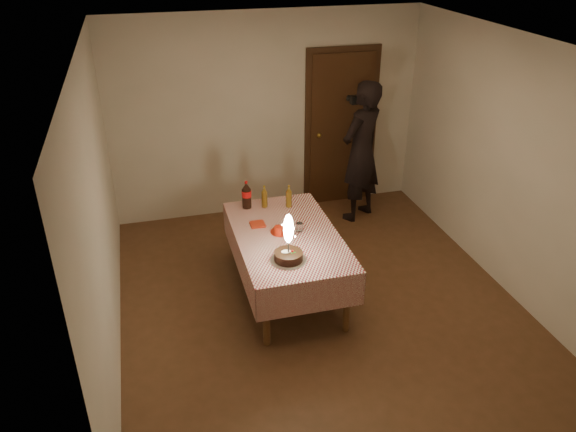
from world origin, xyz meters
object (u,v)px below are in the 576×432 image
at_px(dining_table, 287,242).
at_px(birthday_cake, 288,249).
at_px(red_plate, 281,231).
at_px(amber_bottle_left, 264,197).
at_px(photographer, 361,152).
at_px(red_cup, 278,231).
at_px(cola_bottle, 247,195).
at_px(clear_cup, 299,227).
at_px(amber_bottle_right, 289,197).

xyz_separation_m(dining_table, birthday_cake, (-0.11, -0.48, 0.22)).
distance_m(red_plate, amber_bottle_left, 0.60).
relative_size(amber_bottle_left, photographer, 0.14).
height_order(red_cup, cola_bottle, cola_bottle).
xyz_separation_m(amber_bottle_left, photographer, (1.44, 0.80, 0.08)).
distance_m(cola_bottle, amber_bottle_left, 0.20).
bearing_deg(red_plate, cola_bottle, 110.01).
relative_size(clear_cup, amber_bottle_right, 0.35).
bearing_deg(amber_bottle_left, amber_bottle_right, -13.93).
bearing_deg(dining_table, amber_bottle_left, 96.93).
bearing_deg(photographer, clear_cup, -130.65).
height_order(dining_table, amber_bottle_right, amber_bottle_right).
relative_size(birthday_cake, clear_cup, 5.34).
xyz_separation_m(dining_table, photographer, (1.37, 1.45, 0.29)).
bearing_deg(red_plate, red_cup, -127.81).
relative_size(dining_table, red_cup, 17.20).
bearing_deg(birthday_cake, amber_bottle_right, 74.66).
relative_size(red_plate, cola_bottle, 0.69).
distance_m(dining_table, clear_cup, 0.20).
bearing_deg(photographer, birthday_cake, -127.42).
relative_size(dining_table, red_plate, 7.82).
xyz_separation_m(red_plate, amber_bottle_right, (0.22, 0.53, 0.11)).
bearing_deg(red_cup, red_plate, 52.19).
bearing_deg(red_plate, amber_bottle_left, 93.36).
distance_m(birthday_cake, amber_bottle_left, 1.13).
bearing_deg(amber_bottle_right, dining_table, -107.18).
distance_m(birthday_cake, amber_bottle_right, 1.10).
xyz_separation_m(dining_table, amber_bottle_right, (0.18, 0.58, 0.22)).
distance_m(red_plate, red_cup, 0.09).
height_order(amber_bottle_left, photographer, photographer).
distance_m(red_plate, clear_cup, 0.19).
height_order(dining_table, birthday_cake, birthday_cake).
xyz_separation_m(dining_table, red_cup, (-0.09, 0.00, 0.15)).
relative_size(birthday_cake, red_plate, 2.19).
bearing_deg(red_cup, clear_cup, 5.86).
height_order(cola_bottle, amber_bottle_left, cola_bottle).
relative_size(dining_table, photographer, 0.94).
bearing_deg(photographer, amber_bottle_right, -143.77).
relative_size(red_cup, amber_bottle_left, 0.39).
bearing_deg(photographer, cola_bottle, -154.74).
xyz_separation_m(red_plate, amber_bottle_left, (-0.03, 0.59, 0.11)).
distance_m(red_plate, photographer, 1.99).
bearing_deg(red_plate, amber_bottle_right, 66.82).
bearing_deg(red_cup, amber_bottle_right, 65.17).
bearing_deg(clear_cup, amber_bottle_right, 85.85).
xyz_separation_m(clear_cup, amber_bottle_left, (-0.22, 0.62, 0.07)).
xyz_separation_m(dining_table, amber_bottle_left, (-0.08, 0.65, 0.22)).
xyz_separation_m(cola_bottle, amber_bottle_right, (0.45, -0.10, -0.03)).
height_order(clear_cup, amber_bottle_left, amber_bottle_left).
height_order(red_plate, photographer, photographer).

